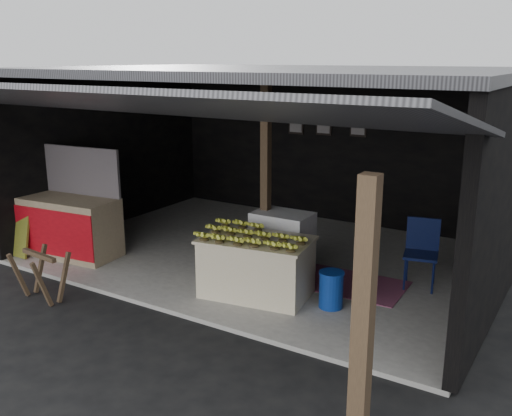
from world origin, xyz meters
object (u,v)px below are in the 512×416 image
Objects in this scene: white_crate at (282,243)px; plastic_chair at (422,247)px; neighbor_stall at (68,224)px; sawhorse at (41,271)px; water_barrel at (331,291)px; banana_table at (256,267)px.

white_crate is 1.97m from plastic_chair.
sawhorse is (1.02, -1.35, -0.16)m from neighbor_stall.
plastic_chair is (1.86, 0.64, 0.10)m from white_crate.
neighbor_stall is 4.49m from water_barrel.
white_crate is at bearing 51.58° from sawhorse.
banana_table is 0.88m from white_crate.
banana_table is at bearing -2.83° from neighbor_stall.
plastic_chair reaches higher than water_barrel.
banana_table is 0.90× the size of neighbor_stall.
white_crate is at bearing 11.60° from neighbor_stall.
sawhorse is 5.19m from plastic_chair.
white_crate reaches higher than water_barrel.
banana_table is at bearing -84.43° from white_crate.
white_crate is 2.06× the size of water_barrel.
plastic_chair is at bearing 60.93° from water_barrel.
white_crate reaches higher than sawhorse.
water_barrel is at bearing -32.97° from white_crate.
plastic_chair reaches higher than white_crate.
sawhorse is (-2.33, -2.42, -0.11)m from white_crate.
plastic_chair is at bearing 12.03° from neighbor_stall.
water_barrel is (4.46, 0.37, -0.29)m from neighbor_stall.
white_crate is at bearing -173.53° from plastic_chair.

